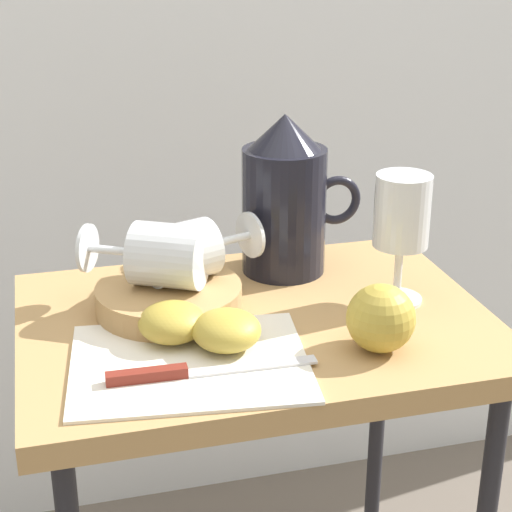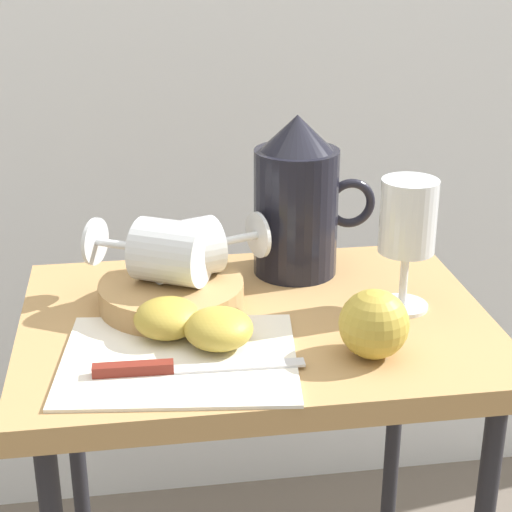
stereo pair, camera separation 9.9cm
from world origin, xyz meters
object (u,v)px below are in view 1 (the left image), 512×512
object	(u,v)px
knife	(181,372)
wine_glass_tipped_far	(185,251)
apple_whole	(381,318)
apple_half_left	(172,322)
basket_tray	(169,299)
pitcher	(285,208)
wine_glass_upright	(403,220)
apple_half_right	(226,330)
wine_glass_tipped_near	(165,255)
table	(256,370)

from	to	relation	value
knife	wine_glass_tipped_far	bearing A→B (deg)	78.03
wine_glass_tipped_far	apple_whole	xyz separation A→B (m)	(0.19, -0.17, -0.03)
apple_half_left	wine_glass_tipped_far	bearing A→B (deg)	70.83
basket_tray	pitcher	size ratio (longest dim) A/B	0.83
basket_tray	wine_glass_upright	size ratio (longest dim) A/B	1.08
pitcher	wine_glass_tipped_far	size ratio (longest dim) A/B	1.35
wine_glass_tipped_far	apple_half_right	bearing A→B (deg)	-80.42
apple_half_left	knife	size ratio (longest dim) A/B	0.34
wine_glass_tipped_near	table	bearing A→B (deg)	-23.70
wine_glass_tipped_near	wine_glass_tipped_far	bearing A→B (deg)	26.99
wine_glass_tipped_near	apple_half_left	xyz separation A→B (m)	(-0.01, -0.08, -0.05)
basket_tray	wine_glass_upright	world-z (taller)	wine_glass_upright
apple_whole	apple_half_right	bearing A→B (deg)	166.23
pitcher	apple_half_left	bearing A→B (deg)	-136.99
basket_tray	knife	bearing A→B (deg)	-94.92
wine_glass_tipped_far	wine_glass_tipped_near	bearing A→B (deg)	-153.01
wine_glass_tipped_near	apple_whole	world-z (taller)	wine_glass_tipped_near
wine_glass_tipped_far	apple_half_left	xyz separation A→B (m)	(-0.03, -0.09, -0.05)
basket_tray	knife	distance (m)	0.16
basket_tray	apple_whole	distance (m)	0.26
basket_tray	apple_half_right	world-z (taller)	apple_half_right
apple_whole	table	bearing A→B (deg)	134.98
pitcher	knife	xyz separation A→B (m)	(-0.19, -0.25, -0.08)
table	pitcher	world-z (taller)	pitcher
apple_whole	apple_half_left	bearing A→B (deg)	161.06
table	apple_half_left	world-z (taller)	apple_half_left
pitcher	wine_glass_upright	distance (m)	0.18
apple_half_left	apple_half_right	xyz separation A→B (m)	(0.05, -0.04, 0.00)
apple_half_right	knife	world-z (taller)	apple_half_right
apple_half_right	apple_whole	bearing A→B (deg)	-13.77
wine_glass_tipped_near	knife	xyz separation A→B (m)	(-0.01, -0.17, -0.07)
apple_half_right	wine_glass_tipped_far	bearing A→B (deg)	99.58
wine_glass_upright	wine_glass_tipped_far	distance (m)	0.27
knife	apple_whole	bearing A→B (deg)	2.26
table	basket_tray	size ratio (longest dim) A/B	3.72
table	knife	size ratio (longest dim) A/B	2.94
pitcher	apple_half_left	xyz separation A→B (m)	(-0.18, -0.17, -0.06)
knife	apple_half_left	bearing A→B (deg)	86.57
table	pitcher	bearing A→B (deg)	60.67
table	knife	world-z (taller)	knife
wine_glass_tipped_near	apple_half_left	bearing A→B (deg)	-94.90
basket_tray	apple_half_right	bearing A→B (deg)	-67.97
apple_whole	knife	distance (m)	0.23
apple_whole	knife	bearing A→B (deg)	-177.74
table	wine_glass_upright	xyz separation A→B (m)	(0.18, -0.00, 0.18)
apple_half_left	wine_glass_upright	bearing A→B (deg)	6.62
wine_glass_tipped_far	apple_whole	size ratio (longest dim) A/B	2.06
wine_glass_tipped_far	table	bearing A→B (deg)	-37.53
knife	wine_glass_tipped_near	bearing A→B (deg)	85.85
wine_glass_tipped_near	wine_glass_upright	bearing A→B (deg)	-9.58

